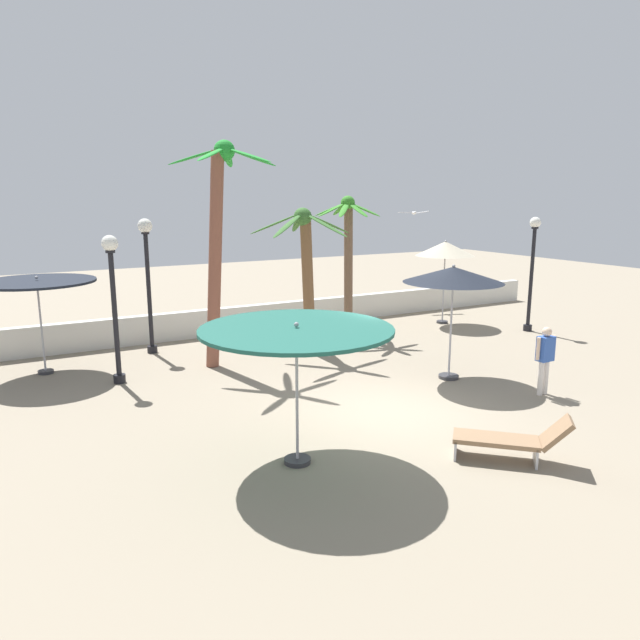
% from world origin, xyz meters
% --- Properties ---
extents(ground_plane, '(56.00, 56.00, 0.00)m').
position_xyz_m(ground_plane, '(0.00, 0.00, 0.00)').
color(ground_plane, gray).
extents(boundary_wall, '(25.20, 0.30, 0.86)m').
position_xyz_m(boundary_wall, '(0.00, 8.29, 0.43)').
color(boundary_wall, silver).
rests_on(boundary_wall, ground_plane).
extents(patio_umbrella_0, '(3.13, 3.13, 2.41)m').
position_xyz_m(patio_umbrella_0, '(-2.74, -1.23, 2.22)').
color(patio_umbrella_0, '#333338').
rests_on(patio_umbrella_0, ground_plane).
extents(patio_umbrella_1, '(2.38, 2.38, 2.79)m').
position_xyz_m(patio_umbrella_1, '(2.62, 1.13, 2.53)').
color(patio_umbrella_1, '#333338').
rests_on(patio_umbrella_1, ground_plane).
extents(patio_umbrella_2, '(2.02, 2.02, 2.89)m').
position_xyz_m(patio_umbrella_2, '(6.74, 6.15, 2.59)').
color(patio_umbrella_2, '#333338').
rests_on(patio_umbrella_2, ground_plane).
extents(patio_umbrella_3, '(2.75, 2.75, 2.47)m').
position_xyz_m(patio_umbrella_3, '(-5.96, 6.39, 2.26)').
color(patio_umbrella_3, '#333338').
rests_on(patio_umbrella_3, ground_plane).
extents(palm_tree_0, '(2.85, 2.92, 4.07)m').
position_xyz_m(palm_tree_0, '(0.77, 5.07, 2.58)').
color(palm_tree_0, brown).
rests_on(palm_tree_0, ground_plane).
extents(palm_tree_1, '(2.12, 2.12, 4.39)m').
position_xyz_m(palm_tree_1, '(2.92, 6.31, 2.83)').
color(palm_tree_1, brown).
rests_on(palm_tree_1, ground_plane).
extents(palm_tree_2, '(2.76, 2.81, 5.74)m').
position_xyz_m(palm_tree_2, '(-1.81, 4.95, 3.51)').
color(palm_tree_2, brown).
rests_on(palm_tree_2, ground_plane).
extents(lamp_post_0, '(0.37, 0.37, 3.51)m').
position_xyz_m(lamp_post_0, '(-4.49, 4.70, 2.20)').
color(lamp_post_0, black).
rests_on(lamp_post_0, ground_plane).
extents(lamp_post_1, '(0.35, 0.35, 3.72)m').
position_xyz_m(lamp_post_1, '(8.40, 3.84, 2.22)').
color(lamp_post_1, black).
rests_on(lamp_post_1, ground_plane).
extents(lamp_post_2, '(0.40, 0.40, 3.78)m').
position_xyz_m(lamp_post_2, '(-3.13, 7.10, 2.44)').
color(lamp_post_2, black).
rests_on(lamp_post_2, ground_plane).
extents(lounge_chair_0, '(1.74, 1.70, 0.84)m').
position_xyz_m(lounge_chair_0, '(0.43, -2.91, 0.38)').
color(lounge_chair_0, '#B7B7BC').
rests_on(lounge_chair_0, ground_plane).
extents(guest_0, '(0.56, 0.25, 1.55)m').
position_xyz_m(guest_0, '(3.64, -0.83, 0.93)').
color(guest_0, silver).
rests_on(guest_0, ground_plane).
extents(seagull_0, '(1.23, 0.49, 0.14)m').
position_xyz_m(seagull_0, '(7.73, 9.20, 3.73)').
color(seagull_0, white).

